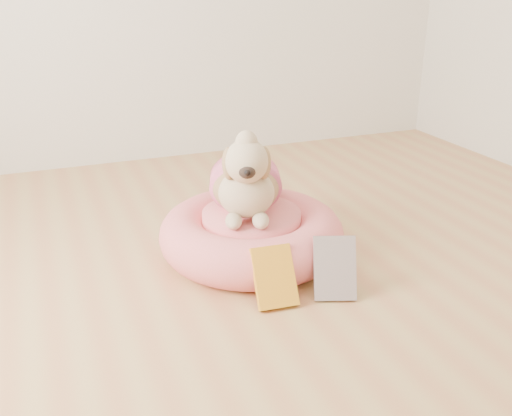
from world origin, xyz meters
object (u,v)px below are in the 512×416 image
object	(u,v)px
dog	(246,166)
book_yellow	(274,277)
pet_bed	(252,234)
book_white	(335,268)

from	to	relation	value
dog	book_yellow	size ratio (longest dim) A/B	2.33
pet_bed	book_white	size ratio (longest dim) A/B	3.27
pet_bed	book_white	xyz separation A→B (m)	(0.16, -0.41, 0.02)
book_yellow	book_white	xyz separation A→B (m)	(0.22, -0.04, 0.01)
dog	pet_bed	bearing A→B (deg)	-30.33
pet_bed	book_yellow	xyz separation A→B (m)	(-0.06, -0.37, 0.01)
pet_bed	dog	distance (m)	0.29
book_yellow	book_white	world-z (taller)	book_white
book_yellow	book_white	size ratio (longest dim) A/B	0.95
dog	book_white	world-z (taller)	dog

